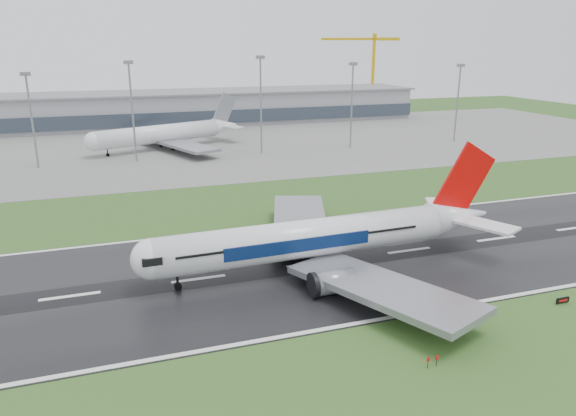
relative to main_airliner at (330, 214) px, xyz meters
name	(u,v)px	position (x,y,z in m)	size (l,w,h in m)	color
ground	(311,264)	(-2.51, 2.19, -9.88)	(520.00, 520.00, 0.00)	#2B501D
runway	(311,264)	(-2.51, 2.19, -9.83)	(400.00, 45.00, 0.10)	black
apron	(197,144)	(-2.51, 127.19, -9.84)	(400.00, 130.00, 0.08)	slate
terminal	(176,109)	(-2.51, 187.19, -2.38)	(240.00, 36.00, 15.00)	gray
main_airliner	(330,214)	(0.00, 0.00, 0.00)	(66.25, 63.09, 19.56)	white
parked_airliner	(164,124)	(-15.01, 122.03, -0.49)	(63.55, 59.16, 18.63)	silver
tower_crane	(373,73)	(112.13, 202.19, 11.96)	(44.20, 2.41, 43.68)	#D7A107
runway_sign	(563,301)	(28.13, -24.00, -9.36)	(2.30, 0.26, 1.04)	black
floodmast_1	(32,123)	(-56.99, 102.19, 4.34)	(0.64, 0.64, 28.44)	gray
floodmast_2	(133,114)	(-26.78, 102.19, 5.89)	(0.64, 0.64, 31.54)	gray
floodmast_3	(261,107)	(16.83, 102.19, 6.53)	(0.64, 0.64, 32.82)	gray
floodmast_4	(352,108)	(51.92, 102.19, 5.24)	(0.64, 0.64, 30.24)	gray
floodmast_5	(457,105)	(98.34, 102.19, 4.73)	(0.64, 0.64, 29.22)	gray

